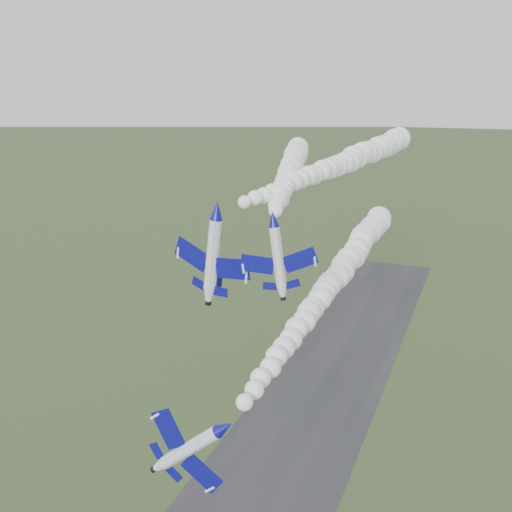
# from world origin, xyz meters

# --- Properties ---
(runway) EXTENTS (24.00, 260.00, 0.04)m
(runway) POSITION_xyz_m (0.00, 30.00, 0.02)
(runway) COLOR #2A2A2C
(runway) RESTS_ON ground
(jet_lead) EXTENTS (6.28, 11.58, 7.42)m
(jet_lead) POSITION_xyz_m (7.61, -2.07, 30.78)
(jet_lead) COLOR white
(smoke_trail_jet_lead) EXTENTS (7.72, 73.48, 5.00)m
(smoke_trail_jet_lead) POSITION_xyz_m (7.68, 37.27, 33.39)
(smoke_trail_jet_lead) COLOR white
(jet_pair_left) EXTENTS (12.18, 14.47, 3.74)m
(jet_pair_left) POSITION_xyz_m (-3.47, 19.35, 46.62)
(jet_pair_left) COLOR white
(smoke_trail_jet_pair_left) EXTENTS (17.91, 68.59, 5.20)m
(smoke_trail_jet_pair_left) POSITION_xyz_m (3.04, 57.06, 48.56)
(smoke_trail_jet_pair_left) COLOR white
(jet_pair_right) EXTENTS (9.53, 11.15, 2.92)m
(jet_pair_right) POSITION_xyz_m (4.68, 18.16, 46.45)
(jet_pair_right) COLOR white
(smoke_trail_jet_pair_right) EXTENTS (26.05, 69.16, 5.00)m
(smoke_trail_jet_pair_right) POSITION_xyz_m (-5.81, 54.71, 47.26)
(smoke_trail_jet_pair_right) COLOR white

